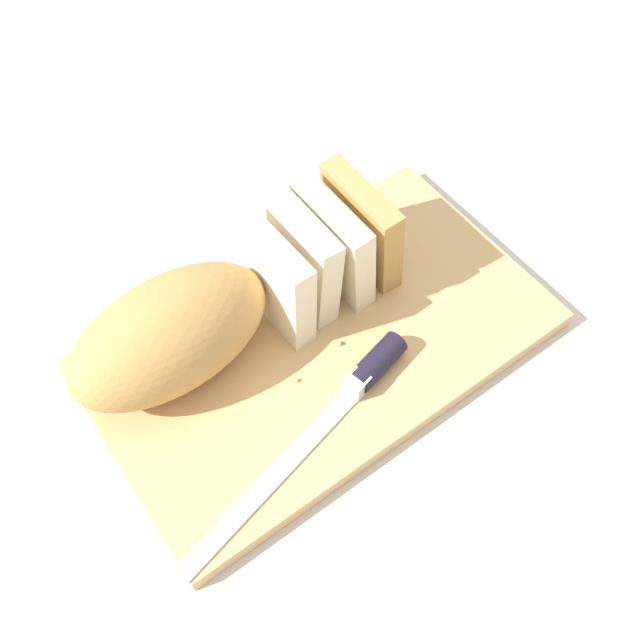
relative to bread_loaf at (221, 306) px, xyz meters
The scene contains 6 objects.
ground_plane 0.12m from the bread_loaf, 37.74° to the right, with size 3.00×3.00×0.00m, color beige.
cutting_board 0.11m from the bread_loaf, 37.74° to the right, with size 0.45×0.26×0.02m, color tan.
bread_loaf is the anchor object (origin of this frame).
bread_knife 0.15m from the bread_loaf, 64.05° to the right, with size 0.29×0.08×0.02m.
crumb_near_knife 0.10m from the bread_loaf, 73.20° to the right, with size 0.00×0.00×0.00m, color tan.
crumb_near_loaf 0.12m from the bread_loaf, 42.46° to the right, with size 0.00×0.00×0.00m, color tan.
Camera 1 is at (-0.23, -0.29, 0.61)m, focal length 39.73 mm.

